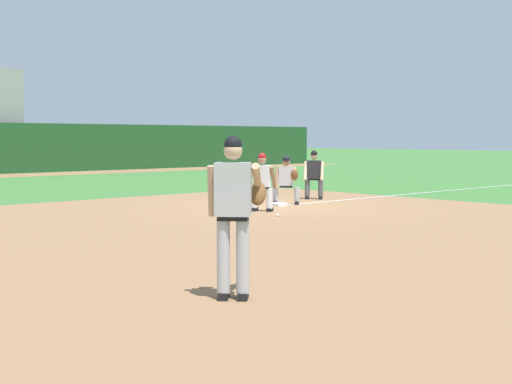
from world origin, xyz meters
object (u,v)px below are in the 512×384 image
baseball (278,215)px  baserunner (262,180)px  first_base_bag (278,205)px  umpire (314,173)px  pitcher (235,207)px  first_baseman (287,178)px

baseball → baserunner: (0.55, 1.12, 0.76)m
first_base_bag → baserunner: 1.62m
umpire → first_base_bag: bearing=-159.8°
pitcher → first_baseman: 11.55m
baseball → first_base_bag: bearing=45.3°
baseball → pitcher: size_ratio=0.04×
pitcher → first_baseman: (8.55, 7.75, -0.33)m
baseball → baserunner: size_ratio=0.05×
pitcher → umpire: pitcher is taller
first_baseman → baserunner: 1.94m
first_base_bag → pitcher: size_ratio=0.20×
first_baseman → umpire: bearing=20.3°
pitcher → baserunner: (6.82, 6.88, -0.27)m
baseball → umpire: size_ratio=0.05×
first_base_bag → baseball: 2.56m
baseball → first_baseman: first_baseman is taller
pitcher → baserunner: bearing=45.3°
first_base_bag → umpire: umpire is taller
umpire → baserunner: bearing=-156.5°
baseball → baserunner: 1.46m
baseball → umpire: bearing=33.0°
first_base_bag → baserunner: bearing=-150.8°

